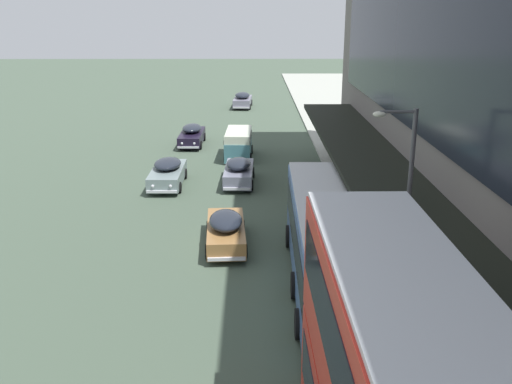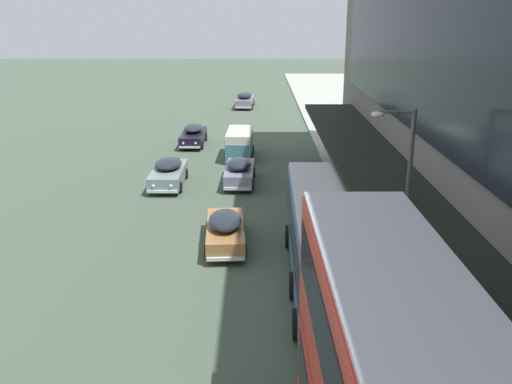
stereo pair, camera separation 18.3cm
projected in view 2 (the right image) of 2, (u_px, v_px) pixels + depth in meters
transit_bus_kerbside_front at (326, 240)px, 21.16m from camera, size 2.88×11.46×3.43m
sedan_trailing_mid at (194, 135)px, 44.33m from camera, size 1.86×4.95×1.57m
sedan_second_near at (245, 100)px, 61.03m from camera, size 2.10×4.88×1.64m
sedan_second_mid at (169, 173)px, 34.13m from camera, size 1.95×4.89×1.57m
sedan_far_back at (240, 171)px, 34.36m from camera, size 1.89×4.65×1.62m
sedan_oncoming_front at (226, 229)px, 25.34m from camera, size 1.97×4.80×1.59m
vw_van at (240, 142)px, 40.44m from camera, size 2.01×4.60×1.96m
street_lamp at (403, 192)px, 19.47m from camera, size 1.50×0.28×6.87m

